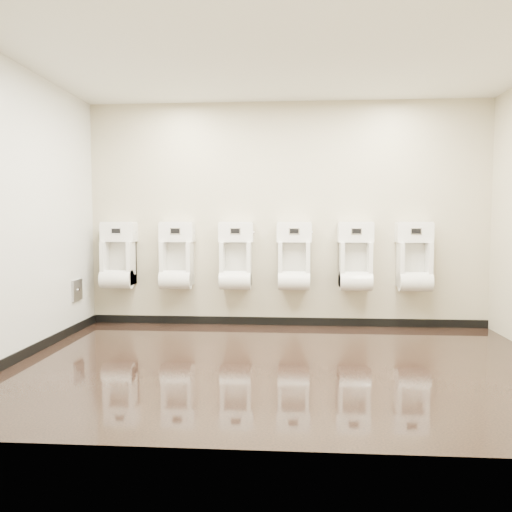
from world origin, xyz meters
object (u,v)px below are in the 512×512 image
Objects in this scene: urinal_0 at (118,260)px; urinal_2 at (236,261)px; urinal_4 at (355,262)px; urinal_1 at (177,261)px; urinal_3 at (294,261)px; urinal_5 at (414,262)px; access_panel at (77,290)px.

urinal_0 is 1.00× the size of urinal_2.
urinal_2 is (1.50, 0.00, 0.00)m from urinal_0.
urinal_0 is 1.00× the size of urinal_4.
urinal_4 is at bearing 0.00° from urinal_0.
urinal_0 is at bearing 180.00° from urinal_1.
urinal_4 is (0.75, 0.00, 0.00)m from urinal_3.
urinal_4 is 0.71m from urinal_5.
urinal_0 is 0.75m from urinal_1.
urinal_4 is at bearing 0.00° from urinal_2.
access_panel is 0.64m from urinal_0.
access_panel is at bearing -174.28° from urinal_5.
urinal_0 is at bearing 180.00° from urinal_2.
urinal_2 and urinal_4 have the same top height.
urinal_2 reaches higher than access_panel.
urinal_5 reaches higher than access_panel.
urinal_0 is 3.67m from urinal_5.
urinal_3 is (1.47, 0.00, 0.00)m from urinal_1.
urinal_1 and urinal_3 have the same top height.
urinal_1 is at bearing 180.00° from urinal_2.
urinal_1 and urinal_5 have the same top height.
urinal_0 and urinal_1 have the same top height.
urinal_3 is (0.72, 0.00, 0.00)m from urinal_2.
urinal_1 is 1.00× the size of urinal_3.
access_panel is 0.30× the size of urinal_1.
urinal_3 is 1.00× the size of urinal_5.
urinal_2 is 1.00× the size of urinal_4.
urinal_1 is at bearing 0.00° from urinal_0.
urinal_5 is at bearing 0.00° from urinal_3.
urinal_3 is at bearing 8.89° from access_panel.
urinal_3 is at bearing 180.00° from urinal_4.
urinal_0 is 2.22m from urinal_3.
urinal_4 is at bearing 180.00° from urinal_5.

